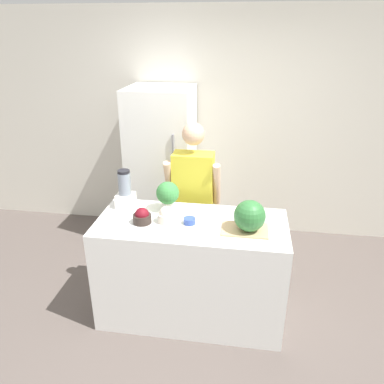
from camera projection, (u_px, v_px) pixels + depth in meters
ground_plane at (185, 341)px, 3.07m from camera, size 14.00×14.00×0.00m
wall_back at (213, 126)px, 4.39m from camera, size 8.00×0.06×2.60m
counter_island at (191, 269)px, 3.21m from camera, size 1.55×0.70×0.92m
refrigerator at (162, 167)px, 4.27m from camera, size 0.70×0.72×1.79m
person at (193, 201)px, 3.62m from camera, size 0.52×0.26×1.59m
cutting_board at (245, 230)px, 2.89m from camera, size 0.36×0.24×0.01m
watermelon at (250, 216)px, 2.83m from camera, size 0.24×0.24×0.24m
bowl_cherries at (142, 217)px, 2.99m from camera, size 0.15×0.15×0.13m
bowl_cream at (167, 215)px, 3.01m from camera, size 0.15×0.15×0.13m
bowl_small_blue at (189, 221)px, 2.99m from camera, size 0.10×0.10×0.05m
blender at (125, 192)px, 3.23m from camera, size 0.15×0.15×0.34m
potted_plant at (168, 194)px, 3.16m from camera, size 0.19×0.19×0.26m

